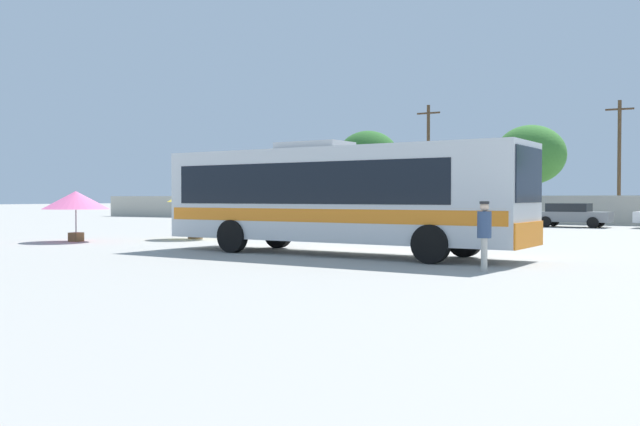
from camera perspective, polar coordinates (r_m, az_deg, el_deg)
name	(u,v)px	position (r m, az deg, el deg)	size (l,w,h in m)	color
ground_plane	(468,238)	(30.16, 12.11, -2.07)	(300.00, 300.00, 0.00)	#A3A099
perimeter_wall	(551,210)	(48.02, 18.55, 0.25)	(80.00, 0.30, 1.88)	#B2AD9E
coach_bus_silver_orange	(335,194)	(21.18, 1.23, 1.58)	(11.81, 3.32, 3.48)	silver
attendant_by_bus_door	(484,232)	(16.70, 13.44, -1.50)	(0.40, 0.40, 1.66)	#B7B2A8
vendor_umbrella_near_gate_pink	(76,201)	(29.00, -19.55, 0.97)	(2.59, 2.59, 2.01)	gray
vendor_umbrella_secondary_yellow	(195,195)	(29.57, -10.29, 1.47)	(2.36, 2.36, 2.22)	gray
parked_car_leftmost_dark_blue	(380,212)	(46.96, 5.01, 0.10)	(4.66, 2.17, 1.47)	navy
parked_car_second_white	(467,213)	(45.02, 12.03, 0.00)	(4.47, 2.14, 1.42)	silver
parked_car_third_grey	(572,214)	(43.37, 20.09, -0.11)	(4.38, 2.22, 1.41)	slate
utility_pole_near	(619,159)	(50.71, 23.51, 4.10)	(1.80, 0.24, 8.30)	#4C3823
utility_pole_far	(428,161)	(52.11, 8.95, 4.30)	(1.80, 0.24, 8.64)	#4C3823
roadside_tree_left	(368,157)	(59.49, 3.99, 4.63)	(5.30, 5.30, 7.48)	brown
roadside_tree_midleft	(470,171)	(56.66, 12.30, 3.42)	(4.10, 4.10, 5.64)	brown
roadside_tree_midright	(530,155)	(51.07, 17.01, 4.62)	(4.94, 4.94, 6.88)	brown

